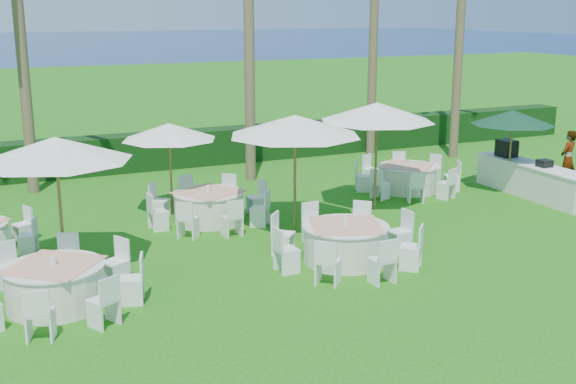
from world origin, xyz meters
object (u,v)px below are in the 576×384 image
Objects in this scene: banquet_table_b at (345,242)px; umbrella_a at (56,149)px; banquet_table_a at (55,285)px; banquet_table_e at (209,206)px; umbrella_c at (169,132)px; umbrella_green at (513,117)px; banquet_table_f at (407,177)px; buffet_table at (532,179)px; umbrella_b at (295,125)px; umbrella_d at (377,112)px; staff_person at (568,159)px.

banquet_table_b is 1.07× the size of umbrella_a.
banquet_table_a reaches higher than banquet_table_e.
umbrella_c is 1.01× the size of umbrella_green.
banquet_table_f is at bearing -3.11° from umbrella_c.
banquet_table_b is 8.06m from buffet_table.
umbrella_d is (2.83, 0.94, 0.03)m from umbrella_b.
banquet_table_e is at bearing 134.98° from umbrella_b.
umbrella_a is 12.95m from umbrella_green.
umbrella_b is (5.48, 0.55, 0.03)m from umbrella_a.
banquet_table_e is 1.03× the size of umbrella_d.
banquet_table_a is at bearing -166.24° from umbrella_green.
banquet_table_e is at bearing -25.12° from staff_person.
banquet_table_a is 11.57m from banquet_table_f.
banquet_table_e is at bearing 175.42° from umbrella_green.
umbrella_a is 0.99× the size of umbrella_d.
umbrella_green is 0.59× the size of buffet_table.
umbrella_green is 1.41× the size of staff_person.
umbrella_b reaches higher than banquet_table_f.
banquet_table_b reaches higher than banquet_table_f.
banquet_table_a is at bearing -125.67° from umbrella_c.
banquet_table_f is at bearing 25.38° from umbrella_b.
banquet_table_e is at bearing 43.07° from banquet_table_a.
staff_person is at bearing -2.22° from umbrella_d.
umbrella_green is (13.26, 3.25, 1.79)m from banquet_table_a.
banquet_table_b is 5.86m from umbrella_c.
umbrella_a reaches higher than buffet_table.
umbrella_green reaches higher than banquet_table_b.
banquet_table_e is at bearing 171.16° from umbrella_d.
staff_person is at bearing 13.65° from buffet_table.
staff_person is at bearing -18.45° from banquet_table_f.
umbrella_c is at bearing 161.75° from umbrella_d.
staff_person is (11.07, -0.95, 0.45)m from banquet_table_e.
umbrella_c is (-0.68, 1.00, 1.80)m from banquet_table_e.
banquet_table_a is 5.82m from banquet_table_e.
umbrella_c is at bearing -29.64° from staff_person.
banquet_table_a is 1.04× the size of banquet_table_f.
banquet_table_a is at bearing -158.33° from umbrella_b.
staff_person reaches higher than buffet_table.
umbrella_d is at bearing 171.92° from buffet_table.
banquet_table_b is 1.88× the size of staff_person.
umbrella_b is at bearing 5.71° from umbrella_a.
umbrella_a is at bearing -150.45° from banquet_table_e.
banquet_table_b is at bearing -64.89° from umbrella_c.
buffet_table is (13.15, 0.80, -2.05)m from umbrella_a.
banquet_table_e is at bearing -55.84° from umbrella_c.
buffet_table is 2.38× the size of staff_person.
umbrella_b is 7.95m from buffet_table.
umbrella_b reaches higher than buffet_table.
banquet_table_a is 1.82× the size of staff_person.
umbrella_a reaches higher than banquet_table_f.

